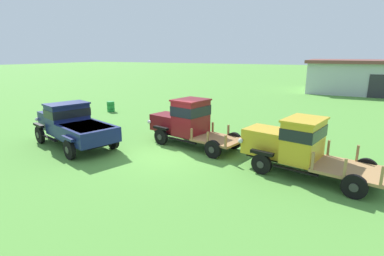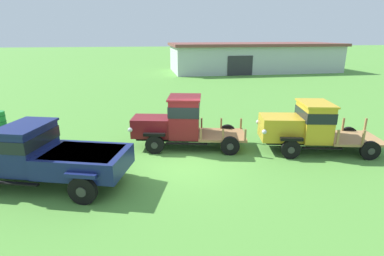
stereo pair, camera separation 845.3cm
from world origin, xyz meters
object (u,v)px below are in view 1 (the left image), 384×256
at_px(vintage_truck_second_in_line, 187,121).
at_px(oil_drum_beside_row, 111,107).
at_px(vintage_truck_midrow_center, 295,144).
at_px(vintage_truck_foreground_near, 73,124).

relative_size(vintage_truck_second_in_line, oil_drum_beside_row, 6.58).
relative_size(vintage_truck_second_in_line, vintage_truck_midrow_center, 0.99).
xyz_separation_m(vintage_truck_foreground_near, oil_drum_beside_row, (-4.52, 7.73, -0.67)).
distance_m(vintage_truck_second_in_line, vintage_truck_midrow_center, 5.54).
bearing_deg(oil_drum_beside_row, vintage_truck_second_in_line, -27.76).
bearing_deg(vintage_truck_foreground_near, oil_drum_beside_row, 120.34).
distance_m(vintage_truck_foreground_near, vintage_truck_midrow_center, 10.44).
xyz_separation_m(vintage_truck_foreground_near, vintage_truck_second_in_line, (4.98, 2.73, 0.12)).
xyz_separation_m(vintage_truck_foreground_near, vintage_truck_midrow_center, (10.35, 1.38, 0.06)).
xyz_separation_m(vintage_truck_midrow_center, oil_drum_beside_row, (-14.87, 6.35, -0.73)).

